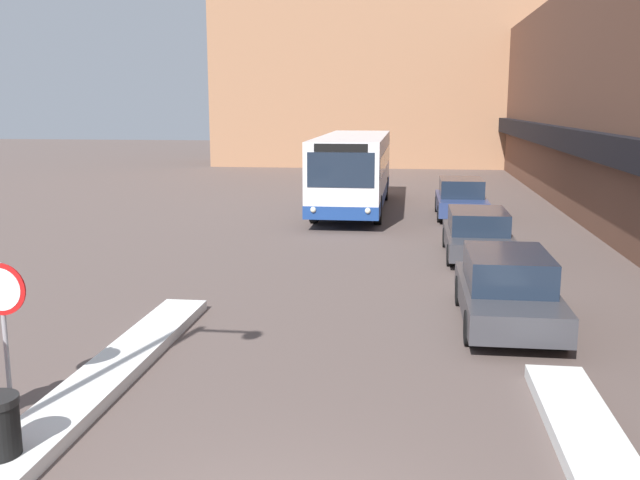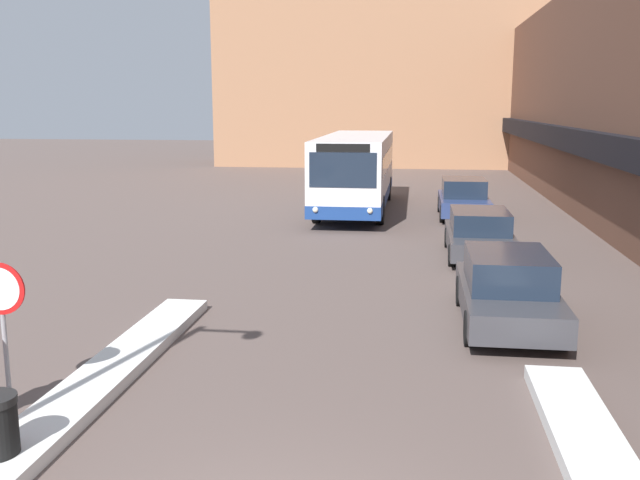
{
  "view_description": "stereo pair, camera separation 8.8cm",
  "coord_description": "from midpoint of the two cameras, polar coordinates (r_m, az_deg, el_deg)",
  "views": [
    {
      "loc": [
        1.21,
        -5.99,
        4.42
      ],
      "look_at": [
        -0.47,
        7.15,
        1.88
      ],
      "focal_mm": 40.0,
      "sensor_mm": 36.0,
      "label": 1
    },
    {
      "loc": [
        1.3,
        -5.98,
        4.42
      ],
      "look_at": [
        -0.47,
        7.15,
        1.88
      ],
      "focal_mm": 40.0,
      "sensor_mm": 36.0,
      "label": 2
    }
  ],
  "objects": [
    {
      "name": "snow_bank_left",
      "position": [
        10.98,
        -20.2,
        -13.03
      ],
      "size": [
        0.9,
        11.45,
        0.2
      ],
      "color": "silver",
      "rests_on": "ground_plane"
    },
    {
      "name": "parked_car_back",
      "position": [
        28.69,
        11.12,
        3.31
      ],
      "size": [
        1.9,
        4.28,
        1.53
      ],
      "color": "navy",
      "rests_on": "ground_plane"
    },
    {
      "name": "stop_sign",
      "position": [
        11.13,
        -24.31,
        -4.77
      ],
      "size": [
        0.76,
        0.08,
        2.23
      ],
      "color": "gray",
      "rests_on": "ground_plane"
    },
    {
      "name": "city_bus",
      "position": [
        29.93,
        2.62,
        5.64
      ],
      "size": [
        2.67,
        11.18,
        3.13
      ],
      "color": "silver",
      "rests_on": "ground_plane"
    },
    {
      "name": "building_backdrop_far",
      "position": [
        53.82,
        6.15,
        16.37
      ],
      "size": [
        26.0,
        8.0,
        19.32
      ],
      "color": "#996B4C",
      "rests_on": "ground_plane"
    },
    {
      "name": "building_row_right",
      "position": [
        31.23,
        23.89,
        10.29
      ],
      "size": [
        5.5,
        60.0,
        9.26
      ],
      "color": "brown",
      "rests_on": "ground_plane"
    },
    {
      "name": "parked_car_middle",
      "position": [
        21.35,
        12.38,
        0.52
      ],
      "size": [
        1.88,
        4.29,
        1.37
      ],
      "color": "#38383D",
      "rests_on": "ground_plane"
    },
    {
      "name": "parked_car_front",
      "position": [
        14.9,
        14.57,
        -3.8
      ],
      "size": [
        1.86,
        4.38,
        1.48
      ],
      "color": "#38383D",
      "rests_on": "ground_plane"
    }
  ]
}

